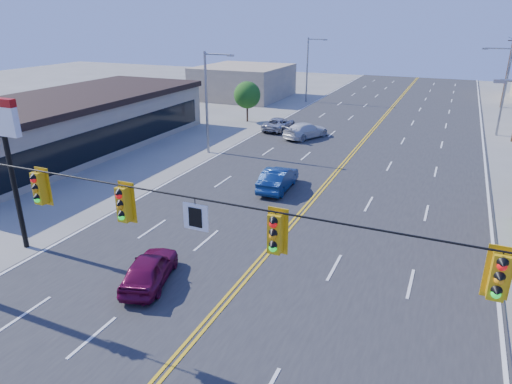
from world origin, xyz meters
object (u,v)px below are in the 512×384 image
at_px(pizza_hut_sign, 6,143).
at_px(car_blue, 278,179).
at_px(car_silver, 279,124).
at_px(signal_span, 157,228).
at_px(car_magenta, 150,270).
at_px(car_white, 306,131).

height_order(pizza_hut_sign, car_blue, pizza_hut_sign).
bearing_deg(car_silver, car_blue, 112.38).
height_order(signal_span, car_blue, signal_span).
xyz_separation_m(pizza_hut_sign, car_magenta, (7.51, -0.29, -4.53)).
height_order(pizza_hut_sign, car_silver, pizza_hut_sign).
xyz_separation_m(pizza_hut_sign, car_silver, (2.57, 27.43, -4.56)).
relative_size(car_magenta, car_white, 0.80).
xyz_separation_m(car_blue, car_white, (-2.49, 13.43, -0.03)).
relative_size(signal_span, car_white, 5.09).
distance_m(pizza_hut_sign, car_silver, 27.92).
bearing_deg(car_silver, signal_span, 106.29).
xyz_separation_m(car_blue, car_silver, (-5.82, 15.26, -0.10)).
bearing_deg(car_magenta, car_blue, -110.64).
bearing_deg(car_silver, car_magenta, 101.58).
bearing_deg(car_white, car_magenta, 117.74).
height_order(car_magenta, car_silver, car_magenta).
height_order(signal_span, car_silver, signal_span).
distance_m(signal_span, pizza_hut_sign, 11.60).
bearing_deg(pizza_hut_sign, car_magenta, -2.21).
distance_m(signal_span, car_magenta, 6.56).
height_order(car_blue, car_silver, car_blue).
height_order(car_white, car_silver, car_white).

